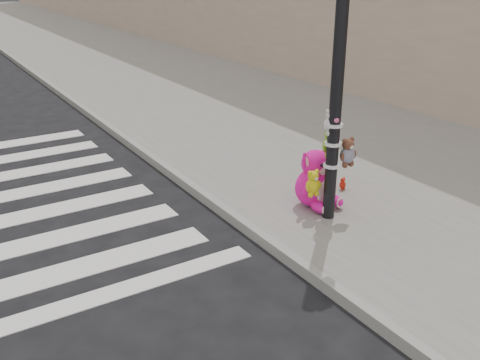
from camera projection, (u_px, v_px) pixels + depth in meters
sidewalk_near at (200, 89)px, 14.95m from camera, size 7.00×80.00×0.14m
curb_edge at (78, 106)px, 13.26m from camera, size 0.12×80.00×0.15m
signal_pole at (336, 100)px, 6.72m from camera, size 0.68×0.50×4.00m
pink_bunny at (316, 182)px, 7.50m from camera, size 0.65×0.73×0.88m
red_teddy at (343, 184)px, 8.14m from camera, size 0.16×0.13×0.20m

